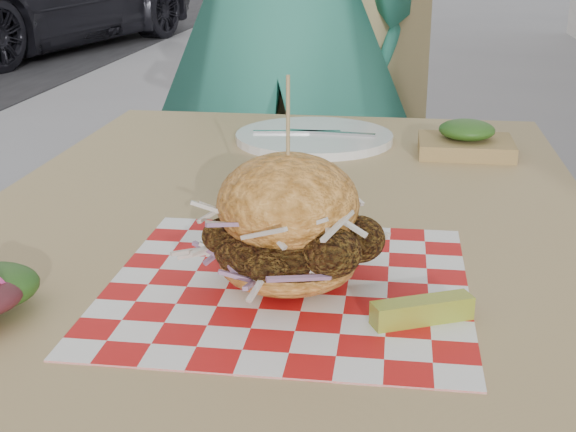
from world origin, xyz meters
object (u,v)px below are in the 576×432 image
(diner, at_px, (279,7))
(patio_chair, at_px, (337,166))
(sandwich, at_px, (288,230))
(patio_table, at_px, (282,272))

(diner, xyz_separation_m, patio_chair, (0.14, -0.02, -0.38))
(diner, bearing_deg, patio_chair, 168.47)
(patio_chair, height_order, sandwich, sandwich)
(patio_chair, bearing_deg, sandwich, -88.45)
(patio_table, bearing_deg, patio_chair, 90.04)
(diner, relative_size, sandwich, 8.78)
(diner, xyz_separation_m, sandwich, (0.18, -1.17, -0.12))
(diner, height_order, sandwich, diner)
(patio_table, relative_size, patio_chair, 1.26)
(diner, bearing_deg, sandwich, 93.86)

